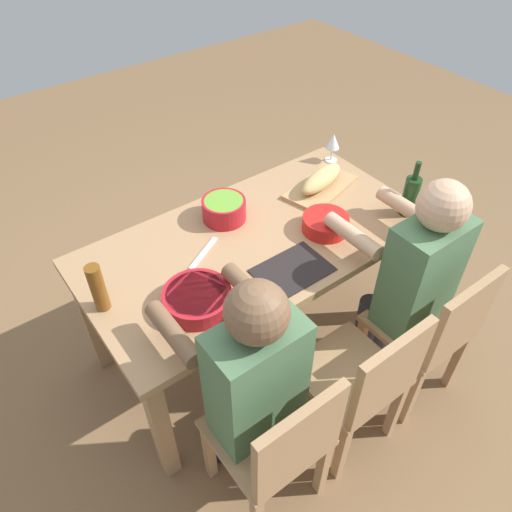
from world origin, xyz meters
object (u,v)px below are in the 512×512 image
Objects in this scene: wine_bottle at (410,195)px; bread_loaf at (321,179)px; dining_table at (256,253)px; serving_bowl_greens at (325,223)px; chair_near_right at (434,329)px; serving_bowl_fruit at (197,298)px; wine_glass at (333,142)px; cutting_board at (320,187)px; serving_bowl_salad at (224,208)px; chair_near_center at (364,381)px; beer_bottle at (98,288)px; chair_near_left at (279,443)px; diner_near_right at (412,273)px; diner_near_left at (250,377)px.

bread_loaf is at bearing 116.56° from wine_bottle.
dining_table is 7.43× the size of serving_bowl_greens.
serving_bowl_greens is (-0.15, 0.60, 0.30)m from chair_near_right.
wine_bottle is (0.26, 0.46, 0.37)m from chair_near_right.
bread_loaf is at bearing 18.01° from serving_bowl_fruit.
serving_bowl_fruit is at bearing -161.99° from bread_loaf.
cutting_board is at bearing -144.01° from wine_glass.
serving_bowl_salad is (-0.03, 0.22, 0.15)m from dining_table.
bread_loaf reaches higher than serving_bowl_greens.
serving_bowl_greens is at bearing 3.59° from serving_bowl_fruit.
serving_bowl_greens is at bearing 63.50° from chair_near_center.
cutting_board is (0.54, -0.10, -0.05)m from serving_bowl_salad.
cutting_board is at bearing 59.47° from chair_near_center.
serving_bowl_greens is 1.06m from beer_bottle.
serving_bowl_salad is 0.90m from wine_bottle.
chair_near_left is 2.66× the size of bread_loaf.
diner_near_right is 3.00× the size of cutting_board.
chair_near_left is 1.09m from serving_bowl_salad.
serving_bowl_fruit is at bearing 147.71° from chair_near_right.
wine_glass is at bearing 35.99° from bread_loaf.
cutting_board is at bearing 18.01° from serving_bowl_fruit.
chair_near_center is 4.01× the size of serving_bowl_salad.
chair_near_right is 2.93× the size of wine_bottle.
wine_glass is at bearing 22.10° from serving_bowl_fruit.
diner_near_left reaches higher than beer_bottle.
chair_near_center is (0.00, -0.75, -0.16)m from dining_table.
cutting_board is 0.06m from bread_loaf.
serving_bowl_salad is 0.96× the size of beer_bottle.
beer_bottle is (-0.74, 0.03, 0.20)m from dining_table.
serving_bowl_salad is 0.73× the size of wine_bottle.
chair_near_left is at bearing -91.48° from serving_bowl_fruit.
serving_bowl_fruit is at bearing -157.90° from wine_glass.
chair_near_center reaches higher than serving_bowl_greens.
wine_bottle is 1.32× the size of beer_bottle.
chair_near_center is at bearing -22.29° from diner_near_left.
wine_bottle reaches higher than serving_bowl_fruit.
chair_near_center is at bearing -46.25° from beer_bottle.
cutting_board is at bearing -90.00° from bread_loaf.
diner_near_right reaches higher than serving_bowl_fruit.
diner_near_right is 0.68m from cutting_board.
chair_near_right is (0.45, -0.75, -0.16)m from dining_table.
dining_table is 4.07× the size of cutting_board.
cutting_board is 1.26m from beer_bottle.
diner_near_right is 0.45m from serving_bowl_greens.
serving_bowl_fruit is 0.99m from cutting_board.
beer_bottle reaches higher than serving_bowl_fruit.
beer_bottle reaches higher than serving_bowl_greens.
chair_near_left reaches higher than cutting_board.
serving_bowl_greens is 0.74m from serving_bowl_fruit.
chair_near_left is (-0.45, -0.75, -0.16)m from dining_table.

